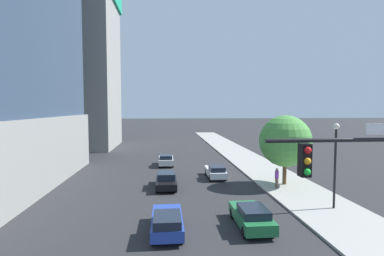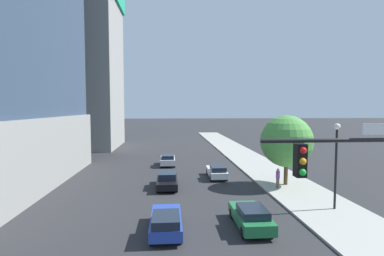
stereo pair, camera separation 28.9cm
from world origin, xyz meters
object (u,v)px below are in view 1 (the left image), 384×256
Objects in this scene: traffic_light_pole at (384,185)px; street_lamp at (335,153)px; car_black at (166,180)px; street_tree at (285,141)px; car_silver at (166,160)px; car_green at (251,216)px; car_white at (216,171)px; pedestrian_purple_shirt at (277,178)px; construction_building at (79,59)px; car_blue at (167,221)px.

street_lamp is (4.83, 10.90, -0.68)m from traffic_light_pole.
street_lamp is 14.21m from car_black.
street_tree is 1.58× the size of car_silver.
street_lamp is at bearing -82.98° from street_tree.
car_green is 1.04× the size of car_white.
pedestrian_purple_shirt reaches higher than car_green.
construction_building reaches higher than street_tree.
car_blue is 1.04× the size of car_white.
car_green is (5.11, 0.46, -0.02)m from car_blue.
street_tree is 1.49× the size of car_white.
street_lamp is 3.44× the size of pedestrian_purple_shirt.
street_tree is 1.43× the size of car_blue.
pedestrian_purple_shirt is (9.81, 8.64, 0.33)m from car_blue.
traffic_light_pole is at bearing -64.63° from construction_building.
pedestrian_purple_shirt is (9.81, -11.87, 0.32)m from car_silver.
car_blue is 1.11× the size of car_silver.
traffic_light_pole reaches higher than car_white.
car_black is (15.61, -29.66, -15.40)m from construction_building.
street_tree is 3.55m from pedestrian_purple_shirt.
street_lamp is at bearing -31.02° from car_black.
car_white is at bearing 122.70° from street_lamp.
traffic_light_pole is 18.19m from street_tree.
car_black is 2.63× the size of pedestrian_purple_shirt.
car_white is 8.72m from car_silver.
car_blue reaches higher than car_green.
car_green is (-5.88, -9.34, -3.49)m from street_tree.
traffic_light_pole reaches higher than car_blue.
street_lamp reaches higher than car_blue.
car_green is at bearing -122.20° from street_tree.
car_white is 6.73m from pedestrian_purple_shirt.
street_lamp is 7.93m from car_green.
street_tree reaches higher than car_blue.
street_lamp is at bearing -56.00° from car_silver.
street_tree is 1.43× the size of car_green.
street_tree is 3.67× the size of pedestrian_purple_shirt.
car_white is (-0.00, 12.97, -0.02)m from car_green.
car_black is at bearing 148.98° from street_lamp.
pedestrian_purple_shirt is (9.81, -1.44, 0.34)m from car_black.
car_white is (-1.89, 21.37, -4.08)m from traffic_light_pole.
pedestrian_purple_shirt reaches higher than car_black.
car_black is at bearing 111.24° from traffic_light_pole.
construction_building is 45.39m from car_blue.
street_tree is 1.39× the size of car_black.
car_silver is at bearing 129.58° from pedestrian_purple_shirt.
car_white is 0.94× the size of car_black.
pedestrian_purple_shirt reaches higher than car_white.
street_lamp is 1.31× the size of car_black.
construction_building reaches higher than car_blue.
traffic_light_pole reaches higher than street_tree.
street_lamp reaches higher than car_silver.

